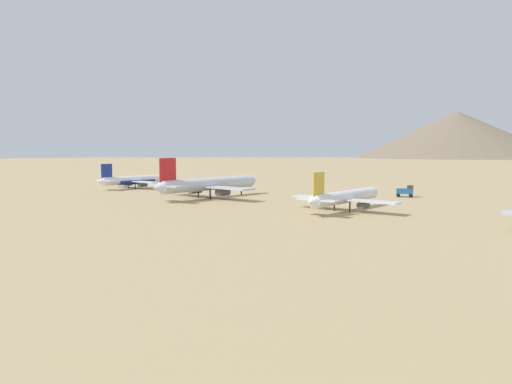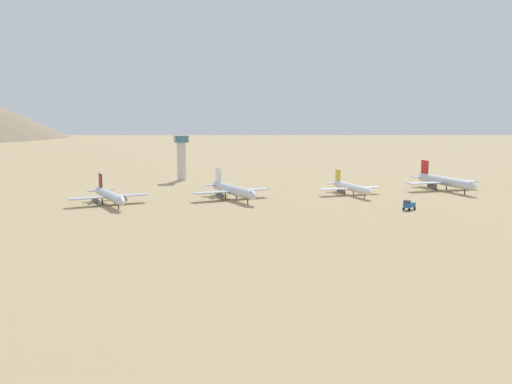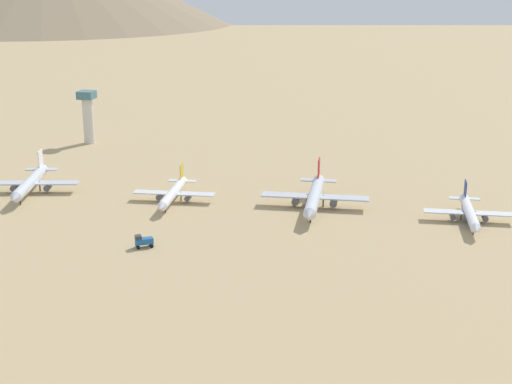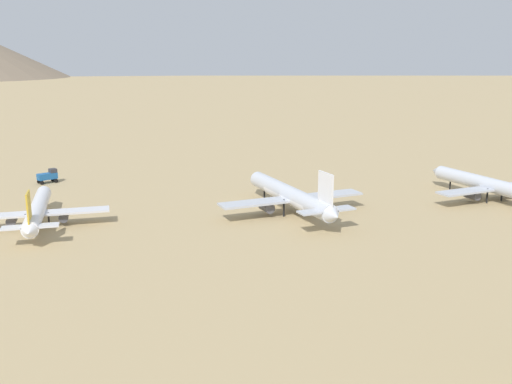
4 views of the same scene
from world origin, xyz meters
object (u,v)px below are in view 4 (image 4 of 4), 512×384
Objects in this scene: parked_jet_1 at (290,195)px; parked_jet_2 at (38,210)px; parked_jet_0 at (489,185)px; service_truck at (48,176)px.

parked_jet_1 reaches higher than parked_jet_2.
parked_jet_1 is at bearing 91.74° from parked_jet_0.
parked_jet_0 reaches higher than parked_jet_2.
parked_jet_1 is 54.10m from parked_jet_2.
parked_jet_0 reaches higher than service_truck.
parked_jet_0 is 6.79× the size of service_truck.
parked_jet_2 is at bearing 90.80° from parked_jet_0.
parked_jet_2 is (-1.47, 104.85, -0.33)m from parked_jet_0.
parked_jet_2 reaches higher than service_truck.
parked_jet_1 is at bearing -126.67° from service_truck.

